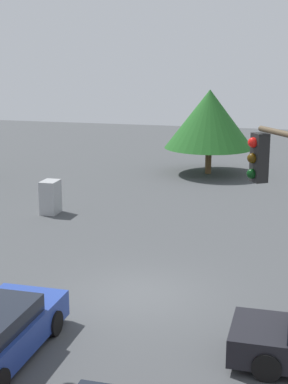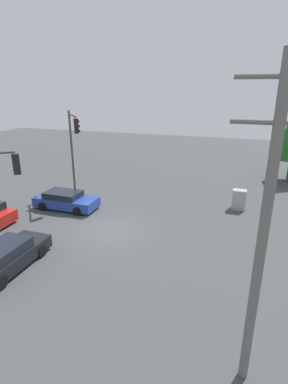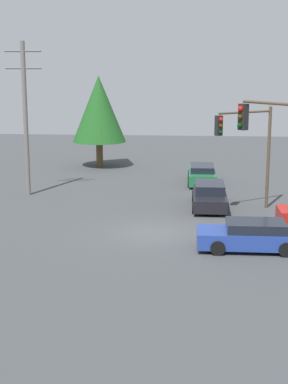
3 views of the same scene
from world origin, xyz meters
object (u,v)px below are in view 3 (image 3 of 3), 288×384
object	(u,v)px
sedan_blue	(251,236)
sedan_green	(202,174)
traffic_signal_cross	(248,141)
sedan_dark	(210,196)
traffic_signal_main	(277,156)

from	to	relation	value
sedan_blue	sedan_green	distance (m)	14.88
sedan_green	traffic_signal_cross	size ratio (longest dim) A/B	0.82
sedan_dark	traffic_signal_cross	size ratio (longest dim) A/B	0.82
sedan_blue	traffic_signal_main	bearing A→B (deg)	-167.64
sedan_dark	sedan_blue	bearing A→B (deg)	101.56
sedan_green	traffic_signal_cross	xyz separation A→B (m)	(2.33, -7.70, 3.32)
sedan_blue	traffic_signal_cross	distance (m)	7.81
sedan_green	traffic_signal_main	bearing A→B (deg)	-81.83
traffic_signal_main	traffic_signal_cross	world-z (taller)	traffic_signal_main
sedan_blue	traffic_signal_main	size ratio (longest dim) A/B	0.68
sedan_blue	sedan_dark	size ratio (longest dim) A/B	0.99
sedan_green	sedan_dark	distance (m)	6.95
traffic_signal_cross	sedan_blue	bearing A→B (deg)	51.48
sedan_blue	traffic_signal_main	xyz separation A→B (m)	(0.58, -2.63, 3.97)
sedan_dark	traffic_signal_main	distance (m)	11.37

